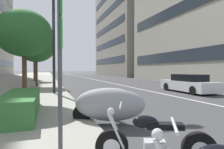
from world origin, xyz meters
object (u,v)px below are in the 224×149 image
(motorcycle_mid_row, at_px, (109,105))
(street_tree_far_plaza, at_px, (24,34))
(street_tree_near_plaza_corner, at_px, (36,47))
(motorcycle_nearest_camera, at_px, (153,142))
(street_tree_by_lamp_post, at_px, (34,50))
(car_far_down_avenue, at_px, (188,84))
(parking_sign_by_curb, at_px, (60,59))
(street_lamp_with_banners, at_px, (58,13))

(motorcycle_mid_row, bearing_deg, street_tree_far_plaza, -31.42)
(street_tree_far_plaza, height_order, street_tree_near_plaza_corner, street_tree_near_plaza_corner)
(motorcycle_nearest_camera, distance_m, street_tree_far_plaza, 8.25)
(motorcycle_nearest_camera, relative_size, street_tree_by_lamp_post, 0.37)
(car_far_down_avenue, bearing_deg, motorcycle_mid_row, 127.38)
(motorcycle_nearest_camera, relative_size, parking_sign_by_curb, 0.74)
(street_lamp_with_banners, xyz_separation_m, street_tree_by_lamp_post, (15.01, 2.34, -1.04))
(street_lamp_with_banners, height_order, street_tree_far_plaza, street_lamp_with_banners)
(motorcycle_nearest_camera, distance_m, street_lamp_with_banners, 11.32)
(parking_sign_by_curb, bearing_deg, motorcycle_mid_row, -29.71)
(street_tree_far_plaza, distance_m, street_tree_near_plaza_corner, 8.88)
(street_lamp_with_banners, height_order, street_tree_near_plaza_corner, street_lamp_with_banners)
(street_lamp_with_banners, xyz_separation_m, street_tree_far_plaza, (-2.97, 1.72, -1.98))
(car_far_down_avenue, distance_m, street_tree_by_lamp_post, 20.53)
(car_far_down_avenue, height_order, street_lamp_with_banners, street_lamp_with_banners)
(street_lamp_with_banners, distance_m, street_tree_near_plaza_corner, 6.33)
(motorcycle_mid_row, xyz_separation_m, car_far_down_avenue, (6.05, -8.27, 0.01))
(street_tree_by_lamp_post, bearing_deg, street_tree_near_plaza_corner, -175.45)
(motorcycle_mid_row, xyz_separation_m, street_lamp_with_banners, (7.46, 1.13, 4.81))
(motorcycle_nearest_camera, xyz_separation_m, street_tree_near_plaza_corner, (16.00, 2.74, 3.43))
(motorcycle_nearest_camera, distance_m, motorcycle_mid_row, 2.64)
(street_tree_near_plaza_corner, distance_m, street_tree_by_lamp_post, 9.14)
(street_tree_near_plaza_corner, bearing_deg, street_tree_by_lamp_post, 4.55)
(parking_sign_by_curb, relative_size, street_tree_near_plaza_corner, 0.53)
(street_tree_far_plaza, relative_size, street_tree_by_lamp_post, 0.81)
(street_lamp_with_banners, relative_size, street_tree_far_plaza, 2.03)
(motorcycle_nearest_camera, distance_m, car_far_down_avenue, 12.00)
(car_far_down_avenue, bearing_deg, street_lamp_with_banners, 82.66)
(street_lamp_with_banners, bearing_deg, car_far_down_avenue, -98.51)
(parking_sign_by_curb, relative_size, street_tree_by_lamp_post, 0.50)
(motorcycle_nearest_camera, bearing_deg, street_tree_near_plaza_corner, -56.36)
(motorcycle_mid_row, relative_size, street_lamp_with_banners, 0.26)
(motorcycle_nearest_camera, bearing_deg, parking_sign_by_curb, 32.76)
(car_far_down_avenue, distance_m, street_tree_near_plaza_corner, 13.61)
(parking_sign_by_curb, bearing_deg, street_lamp_with_banners, -2.84)
(car_far_down_avenue, bearing_deg, street_tree_by_lamp_post, 36.75)
(motorcycle_nearest_camera, xyz_separation_m, street_lamp_with_banners, (10.09, 1.12, 5.02))
(motorcycle_mid_row, bearing_deg, street_tree_by_lamp_post, -55.08)
(motorcycle_mid_row, bearing_deg, car_far_down_avenue, -117.66)
(parking_sign_by_curb, height_order, street_tree_by_lamp_post, street_tree_by_lamp_post)
(street_lamp_with_banners, bearing_deg, street_tree_by_lamp_post, 8.87)
(motorcycle_mid_row, distance_m, street_lamp_with_banners, 8.95)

